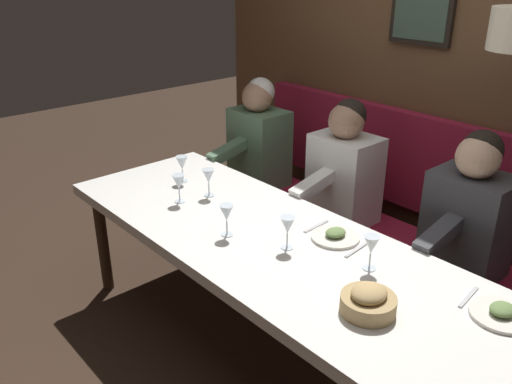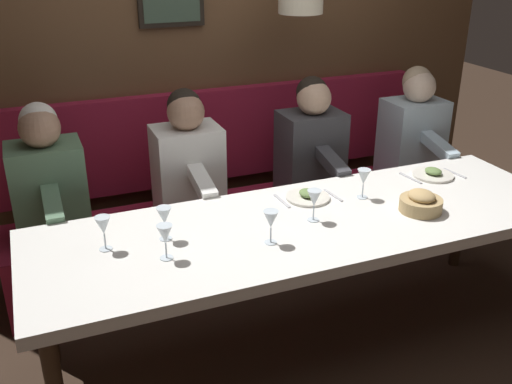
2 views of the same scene
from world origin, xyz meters
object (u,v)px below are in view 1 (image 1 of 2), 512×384
bread_bowl (368,301)px  wine_glass_1 (208,177)px  wine_glass_3 (288,226)px  wine_glass_4 (371,246)px  wine_glass_0 (182,164)px  wine_glass_5 (179,183)px  diner_middle (344,166)px  wine_glass_2 (227,214)px  diner_near (470,210)px  diner_far (258,136)px  dining_table (286,257)px

bread_bowl → wine_glass_1: bearing=81.2°
wine_glass_3 → wine_glass_4: size_ratio=1.00×
wine_glass_1 → wine_glass_4: (0.06, -1.11, 0.00)m
wine_glass_0 → wine_glass_5: same height
wine_glass_3 → diner_middle: bearing=23.9°
diner_middle → wine_glass_5: size_ratio=4.82×
wine_glass_2 → diner_middle: bearing=5.8°
wine_glass_5 → diner_near: bearing=-51.2°
diner_middle → diner_far: size_ratio=1.00×
wine_glass_3 → bread_bowl: wine_glass_3 is taller
diner_far → wine_glass_3: diner_far is taller
wine_glass_2 → bread_bowl: bearing=-88.6°
wine_glass_1 → wine_glass_4: same height
wine_glass_1 → wine_glass_4: bearing=-87.0°
diner_far → wine_glass_5: (-0.98, -0.43, 0.04)m
wine_glass_0 → wine_glass_4: same height
wine_glass_4 → diner_near: bearing=-5.1°
diner_near → wine_glass_5: size_ratio=4.82×
diner_far → wine_glass_4: size_ratio=4.82×
dining_table → diner_near: bearing=-27.2°
wine_glass_5 → diner_middle: bearing=-21.3°
wine_glass_3 → wine_glass_4: 0.40m
dining_table → wine_glass_2: wine_glass_2 is taller
wine_glass_3 → bread_bowl: bearing=-101.3°
diner_near → wine_glass_4: 0.75m
bread_bowl → wine_glass_0: bearing=82.5°
diner_middle → diner_far: same height
diner_near → wine_glass_3: size_ratio=4.82×
wine_glass_4 → diner_middle: bearing=46.0°
wine_glass_0 → wine_glass_1: same height
wine_glass_0 → diner_near: bearing=-61.3°
wine_glass_4 → wine_glass_5: 1.17m
diner_middle → wine_glass_5: diner_middle is taller
diner_near → diner_far: (0.00, 1.64, 0.00)m
diner_middle → wine_glass_2: bearing=-174.2°
dining_table → wine_glass_4: wine_glass_4 is taller
diner_far → wine_glass_1: 0.93m
wine_glass_4 → wine_glass_3: bearing=111.2°
wine_glass_1 → diner_middle: bearing=-23.0°
wine_glass_3 → dining_table: bearing=64.4°
diner_far → diner_near: bearing=-90.0°
wine_glass_0 → wine_glass_1: size_ratio=1.00×
diner_middle → wine_glass_4: diner_middle is taller
diner_far → wine_glass_0: diner_far is taller
wine_glass_0 → wine_glass_4: bearing=-87.9°
diner_far → wine_glass_1: (-0.80, -0.47, 0.04)m
wine_glass_1 → wine_glass_3: bearing=-96.8°
dining_table → wine_glass_0: 1.02m
wine_glass_1 → wine_glass_5: same height
diner_middle → bread_bowl: (-1.00, -0.96, -0.03)m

